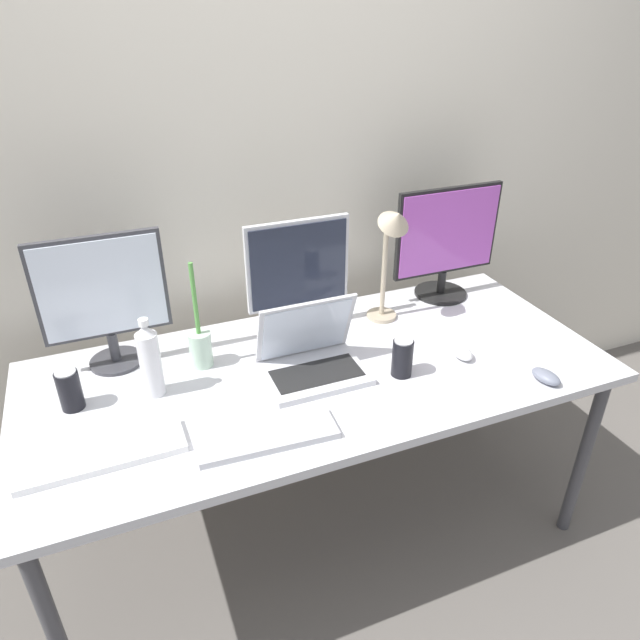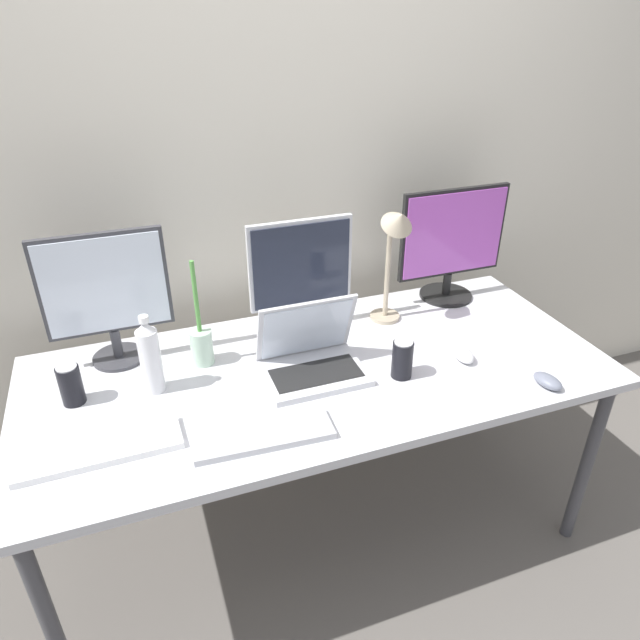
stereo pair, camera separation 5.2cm
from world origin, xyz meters
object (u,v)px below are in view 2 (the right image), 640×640
Objects in this scene: monitor_left at (106,293)px; desk_lamp at (395,244)px; mouse_by_laptop at (548,381)px; soda_can_by_laptop at (402,359)px; laptop_silver at (311,356)px; mouse_by_keyboard at (463,354)px; water_bottle at (150,357)px; keyboard_main at (263,435)px; work_desk at (320,382)px; keyboard_aux at (100,449)px; monitor_right at (452,242)px; soda_can_near_keyboard at (71,385)px; bamboo_vase at (201,344)px; monitor_center at (301,272)px.

monitor_left is 0.95m from desk_lamp.
soda_can_by_laptop is at bearing 142.31° from mouse_by_laptop.
mouse_by_keyboard is (0.49, -0.11, -0.04)m from laptop_silver.
water_bottle is 0.88m from desk_lamp.
water_bottle reaches higher than soda_can_by_laptop.
monitor_left is at bearing 125.92° from keyboard_main.
keyboard_main is at bearing -164.62° from soda_can_by_laptop.
laptop_silver reaches higher than work_desk.
laptop_silver reaches higher than mouse_by_keyboard.
keyboard_main and keyboard_aux have the same top height.
water_bottle is (0.17, 0.23, 0.11)m from keyboard_aux.
mouse_by_laptop is at bearing -26.39° from laptop_silver.
laptop_silver is 1.23× the size of water_bottle.
water_bottle is at bearing -171.95° from desk_lamp.
water_bottle is (-0.97, 0.18, 0.10)m from mouse_by_keyboard.
mouse_by_keyboard is (0.46, -0.11, 0.07)m from work_desk.
work_desk is 4.90× the size of keyboard_main.
keyboard_main is 0.74m from mouse_by_keyboard.
monitor_right reaches higher than keyboard_main.
work_desk is 5.92× the size of laptop_silver.
soda_can_near_keyboard and soda_can_by_laptop have the same top height.
monitor_right is at bearing 70.69° from mouse_by_keyboard.
laptop_silver is at bearing -155.57° from monitor_right.
soda_can_near_keyboard is 1.12m from desk_lamp.
laptop_silver is 3.16× the size of mouse_by_laptop.
desk_lamp reaches higher than monitor_left.
monitor_left is at bearing 142.96° from mouse_by_laptop.
mouse_by_laptop reaches higher than keyboard_main.
monitor_right is 1.19m from water_bottle.
work_desk is 14.82× the size of soda_can_near_keyboard.
laptop_silver is 0.68× the size of desk_lamp.
mouse_by_keyboard is at bearing -114.09° from monitor_right.
laptop_silver is (0.57, -0.28, -0.19)m from monitor_left.
laptop_silver is (-0.03, -0.00, 0.11)m from work_desk.
keyboard_aux is (-0.65, -0.16, -0.05)m from laptop_silver.
laptop_silver is 0.36m from bamboo_vase.
laptop_silver is 0.49m from desk_lamp.
monitor_left is 4.20× the size of mouse_by_keyboard.
water_bottle is (-1.16, -0.24, -0.12)m from monitor_right.
work_desk is 0.71m from mouse_by_laptop.
monitor_right is 4.20× the size of mouse_by_keyboard.
keyboard_main is 0.83× the size of desk_lamp.
desk_lamp is at bearing 116.89° from mouse_by_keyboard.
monitor_center reaches higher than soda_can_near_keyboard.
mouse_by_keyboard is 0.29× the size of bamboo_vase.
mouse_by_keyboard is at bearing -42.34° from monitor_center.
keyboard_aux is 0.91× the size of desk_lamp.
monitor_left is at bearing 155.80° from bamboo_vase.
soda_can_near_keyboard is at bearing -170.98° from monitor_right.
laptop_silver is 0.72m from soda_can_near_keyboard.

